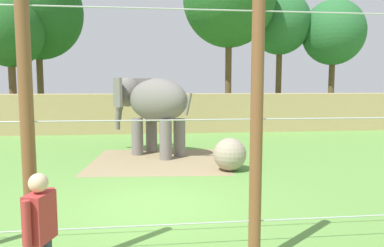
# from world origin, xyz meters

# --- Properties ---
(ground_plane) EXTENTS (120.00, 120.00, 0.00)m
(ground_plane) POSITION_xyz_m (0.00, 0.00, 0.00)
(ground_plane) COLOR #609342
(dirt_patch) EXTENTS (5.00, 4.81, 0.01)m
(dirt_patch) POSITION_xyz_m (0.26, 4.76, 0.00)
(dirt_patch) COLOR #937F5B
(dirt_patch) RESTS_ON ground
(embankment_wall) EXTENTS (36.00, 1.80, 2.18)m
(embankment_wall) POSITION_xyz_m (0.00, 12.87, 1.09)
(embankment_wall) COLOR tan
(embankment_wall) RESTS_ON ground
(elephant) EXTENTS (3.37, 3.32, 2.97)m
(elephant) POSITION_xyz_m (0.03, 5.96, 1.97)
(elephant) COLOR slate
(elephant) RESTS_ON ground
(enrichment_ball) EXTENTS (1.03, 1.03, 1.03)m
(enrichment_ball) POSITION_xyz_m (2.42, 3.03, 0.52)
(enrichment_ball) COLOR gray
(enrichment_ball) RESTS_ON ground
(cable_fence) EXTENTS (9.46, 0.18, 3.83)m
(cable_fence) POSITION_xyz_m (-0.05, -2.91, 1.92)
(cable_fence) COLOR brown
(cable_fence) RESTS_ON ground
(zookeeper) EXTENTS (0.31, 0.59, 1.67)m
(zookeeper) POSITION_xyz_m (-1.31, -3.69, 0.93)
(zookeeper) COLOR #33384C
(zookeeper) RESTS_ON ground
(tree_left_of_centre) EXTENTS (4.04, 4.04, 8.02)m
(tree_left_of_centre) POSITION_xyz_m (-8.58, 16.02, 5.86)
(tree_left_of_centre) COLOR brown
(tree_left_of_centre) RESTS_ON ground
(tree_behind_wall) EXTENTS (4.56, 4.56, 9.78)m
(tree_behind_wall) POSITION_xyz_m (9.85, 19.20, 7.34)
(tree_behind_wall) COLOR brown
(tree_behind_wall) RESTS_ON ground
(tree_right_of_centre) EXTENTS (4.65, 4.65, 9.08)m
(tree_right_of_centre) POSITION_xyz_m (13.78, 18.50, 6.60)
(tree_right_of_centre) COLOR brown
(tree_right_of_centre) RESTS_ON ground
(tree_far_right) EXTENTS (6.20, 6.20, 10.95)m
(tree_far_right) POSITION_xyz_m (-7.71, 18.82, 7.68)
(tree_far_right) COLOR brown
(tree_far_right) RESTS_ON ground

